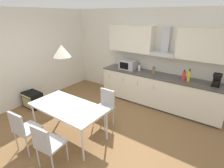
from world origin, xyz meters
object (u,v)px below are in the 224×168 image
microwave (128,65)px  bottle_red (184,76)px  guitar_amp (33,100)px  bottle_white (139,68)px  bottle_brown (154,71)px  dining_table (68,108)px  chair_near_right (47,143)px  bottle_yellow (189,76)px  pendant_lamp (62,51)px  chair_near_left (23,127)px  chair_far_right (105,104)px  coffee_maker (217,80)px

microwave → bottle_red: microwave is taller
guitar_amp → bottle_white: bearing=45.1°
microwave → bottle_red: 1.64m
bottle_brown → bottle_white: bearing=177.7°
dining_table → chair_near_right: (0.36, -0.79, -0.16)m
microwave → bottle_yellow: bearing=-0.9°
chair_near_right → pendant_lamp: bearing=114.8°
microwave → chair_near_right: size_ratio=0.55×
guitar_amp → pendant_lamp: 2.48m
chair_near_left → dining_table: bearing=66.2°
chair_far_right → chair_near_right: 1.58m
dining_table → chair_far_right: (0.35, 0.79, -0.16)m
bottle_white → chair_near_left: bearing=-102.1°
coffee_maker → bottle_red: bearing=-175.2°
bottle_red → chair_near_right: size_ratio=0.32×
chair_near_left → chair_far_right: bearing=66.0°
guitar_amp → pendant_lamp: size_ratio=1.63×
coffee_maker → chair_far_right: coffee_maker is taller
bottle_white → dining_table: bottle_white is taller
bottle_red → dining_table: bottle_red is taller
bottle_yellow → chair_near_left: 3.84m
coffee_maker → dining_table: bearing=-133.8°
bottle_red → chair_near_left: bearing=-121.9°
bottle_white → chair_near_right: 3.30m
bottle_brown → pendant_lamp: pendant_lamp is taller
chair_far_right → bottle_white: bearing=90.1°
bottle_white → bottle_brown: size_ratio=1.03×
dining_table → guitar_amp: (-1.84, 0.28, -0.47)m
dining_table → chair_far_right: size_ratio=1.81×
bottle_brown → bottle_yellow: bearing=-3.9°
bottle_white → pendant_lamp: size_ratio=0.69×
bottle_yellow → bottle_brown: bottle_yellow is taller
bottle_red → dining_table: 2.91m
chair_near_left → bottle_red: bearing=58.1°
guitar_amp → microwave: bearing=49.4°
bottle_yellow → bottle_white: 1.40m
bottle_white → chair_near_left: 3.37m
dining_table → chair_far_right: 0.88m
bottle_brown → pendant_lamp: size_ratio=0.67×
bottle_brown → chair_near_left: 3.48m
coffee_maker → pendant_lamp: 3.48m
microwave → guitar_amp: size_ratio=0.92×
bottle_yellow → bottle_red: size_ratio=1.15×
chair_near_right → bottle_white: bearing=90.3°
chair_near_left → chair_near_right: bearing=0.0°
bottle_yellow → dining_table: size_ratio=0.20×
bottle_white → dining_table: (-0.35, -2.47, -0.32)m
dining_table → bottle_brown: bearing=71.9°
bottle_yellow → bottle_brown: size_ratio=1.50×
bottle_yellow → dining_table: 2.98m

